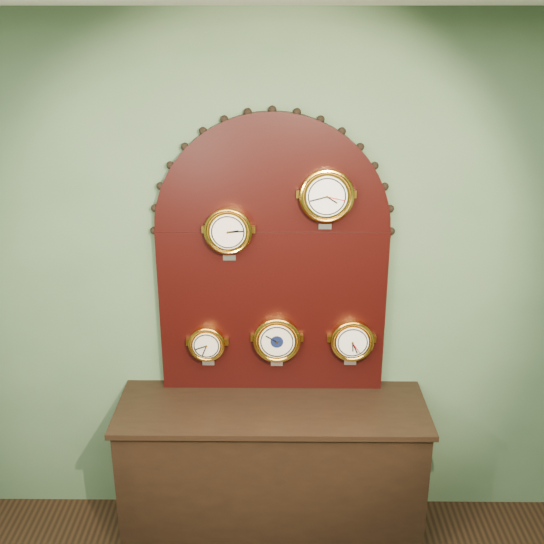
{
  "coord_description": "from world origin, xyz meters",
  "views": [
    {
      "loc": [
        0.03,
        -0.8,
        2.72
      ],
      "look_at": [
        0.0,
        2.25,
        1.58
      ],
      "focal_mm": 43.87,
      "sensor_mm": 36.0,
      "label": 1
    }
  ],
  "objects_px": {
    "display_board": "(272,250)",
    "roman_clock": "(228,230)",
    "hygrometer": "(207,343)",
    "shop_counter": "(272,474)",
    "barometer": "(277,339)",
    "tide_clock": "(352,340)",
    "arabic_clock": "(327,195)"
  },
  "relations": [
    {
      "from": "tide_clock",
      "to": "display_board",
      "type": "bearing_deg",
      "value": 171.06
    },
    {
      "from": "arabic_clock",
      "to": "tide_clock",
      "type": "bearing_deg",
      "value": 0.34
    },
    {
      "from": "display_board",
      "to": "roman_clock",
      "type": "relative_size",
      "value": 5.25
    },
    {
      "from": "hygrometer",
      "to": "barometer",
      "type": "xyz_separation_m",
      "value": [
        0.37,
        -0.0,
        0.03
      ]
    },
    {
      "from": "roman_clock",
      "to": "barometer",
      "type": "distance_m",
      "value": 0.65
    },
    {
      "from": "arabic_clock",
      "to": "tide_clock",
      "type": "height_order",
      "value": "arabic_clock"
    },
    {
      "from": "hygrometer",
      "to": "barometer",
      "type": "relative_size",
      "value": 0.81
    },
    {
      "from": "shop_counter",
      "to": "display_board",
      "type": "xyz_separation_m",
      "value": [
        0.0,
        0.22,
        1.23
      ]
    },
    {
      "from": "display_board",
      "to": "hygrometer",
      "type": "height_order",
      "value": "display_board"
    },
    {
      "from": "roman_clock",
      "to": "barometer",
      "type": "height_order",
      "value": "roman_clock"
    },
    {
      "from": "display_board",
      "to": "arabic_clock",
      "type": "relative_size",
      "value": 4.79
    },
    {
      "from": "roman_clock",
      "to": "barometer",
      "type": "xyz_separation_m",
      "value": [
        0.25,
        -0.0,
        -0.6
      ]
    },
    {
      "from": "shop_counter",
      "to": "display_board",
      "type": "height_order",
      "value": "display_board"
    },
    {
      "from": "display_board",
      "to": "roman_clock",
      "type": "distance_m",
      "value": 0.26
    },
    {
      "from": "hygrometer",
      "to": "tide_clock",
      "type": "height_order",
      "value": "tide_clock"
    },
    {
      "from": "roman_clock",
      "to": "arabic_clock",
      "type": "relative_size",
      "value": 0.91
    },
    {
      "from": "arabic_clock",
      "to": "tide_clock",
      "type": "distance_m",
      "value": 0.8
    },
    {
      "from": "shop_counter",
      "to": "arabic_clock",
      "type": "bearing_deg",
      "value": 29.79
    },
    {
      "from": "arabic_clock",
      "to": "display_board",
      "type": "bearing_deg",
      "value": 165.74
    },
    {
      "from": "shop_counter",
      "to": "hygrometer",
      "type": "height_order",
      "value": "hygrometer"
    },
    {
      "from": "display_board",
      "to": "tide_clock",
      "type": "relative_size",
      "value": 5.44
    },
    {
      "from": "display_board",
      "to": "arabic_clock",
      "type": "bearing_deg",
      "value": -14.26
    },
    {
      "from": "display_board",
      "to": "tide_clock",
      "type": "bearing_deg",
      "value": -8.94
    },
    {
      "from": "shop_counter",
      "to": "hygrometer",
      "type": "distance_m",
      "value": 0.82
    },
    {
      "from": "shop_counter",
      "to": "display_board",
      "type": "relative_size",
      "value": 1.05
    },
    {
      "from": "arabic_clock",
      "to": "barometer",
      "type": "distance_m",
      "value": 0.82
    },
    {
      "from": "roman_clock",
      "to": "display_board",
      "type": "bearing_deg",
      "value": 16.89
    },
    {
      "from": "arabic_clock",
      "to": "hygrometer",
      "type": "relative_size",
      "value": 1.29
    },
    {
      "from": "display_board",
      "to": "barometer",
      "type": "bearing_deg",
      "value": -69.82
    },
    {
      "from": "display_board",
      "to": "hygrometer",
      "type": "relative_size",
      "value": 6.2
    },
    {
      "from": "tide_clock",
      "to": "arabic_clock",
      "type": "bearing_deg",
      "value": -179.66
    },
    {
      "from": "display_board",
      "to": "roman_clock",
      "type": "height_order",
      "value": "display_board"
    }
  ]
}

